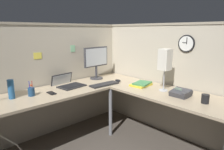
# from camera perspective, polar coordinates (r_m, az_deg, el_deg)

# --- Properties ---
(ground_plane) EXTENTS (6.80, 6.80, 0.00)m
(ground_plane) POSITION_cam_1_polar(r_m,az_deg,el_deg) (2.90, -0.58, -18.42)
(ground_plane) COLOR #4C443D
(cubicle_wall_back) EXTENTS (2.57, 0.12, 1.58)m
(cubicle_wall_back) POSITION_cam_1_polar(r_m,az_deg,el_deg) (3.09, -16.77, -1.10)
(cubicle_wall_back) COLOR #B7AD99
(cubicle_wall_back) RESTS_ON ground
(cubicle_wall_right) EXTENTS (0.12, 2.37, 1.58)m
(cubicle_wall_right) POSITION_cam_1_polar(r_m,az_deg,el_deg) (3.08, 14.82, -1.02)
(cubicle_wall_right) COLOR #B7AD99
(cubicle_wall_right) RESTS_ON ground
(desk) EXTENTS (2.35, 2.15, 0.73)m
(desk) POSITION_cam_1_polar(r_m,az_deg,el_deg) (2.51, -2.34, -7.54)
(desk) COLOR tan
(desk) RESTS_ON ground
(monitor) EXTENTS (0.46, 0.20, 0.50)m
(monitor) POSITION_cam_1_polar(r_m,az_deg,el_deg) (3.20, -4.43, 4.07)
(monitor) COLOR #38383D
(monitor) RESTS_ON desk
(laptop) EXTENTS (0.38, 0.42, 0.22)m
(laptop) POSITION_cam_1_polar(r_m,az_deg,el_deg) (2.91, -12.32, -2.42)
(laptop) COLOR #232326
(laptop) RESTS_ON desk
(keyboard) EXTENTS (0.44, 0.16, 0.02)m
(keyboard) POSITION_cam_1_polar(r_m,az_deg,el_deg) (2.87, -2.11, -2.62)
(keyboard) COLOR #232326
(keyboard) RESTS_ON desk
(computer_mouse) EXTENTS (0.06, 0.10, 0.03)m
(computer_mouse) POSITION_cam_1_polar(r_m,az_deg,el_deg) (3.06, 1.64, -1.55)
(computer_mouse) COLOR black
(computer_mouse) RESTS_ON desk
(pen_cup) EXTENTS (0.08, 0.08, 0.18)m
(pen_cup) POSITION_cam_1_polar(r_m,az_deg,el_deg) (2.58, -21.54, -4.30)
(pen_cup) COLOR navy
(pen_cup) RESTS_ON desk
(cell_phone) EXTENTS (0.07, 0.15, 0.01)m
(cell_phone) POSITION_cam_1_polar(r_m,az_deg,el_deg) (2.61, -16.48, -4.85)
(cell_phone) COLOR black
(cell_phone) RESTS_ON desk
(thermos_flask) EXTENTS (0.07, 0.07, 0.22)m
(thermos_flask) POSITION_cam_1_polar(r_m,az_deg,el_deg) (2.56, -26.28, -3.56)
(thermos_flask) COLOR #26598C
(thermos_flask) RESTS_ON desk
(office_phone) EXTENTS (0.19, 0.21, 0.11)m
(office_phone) POSITION_cam_1_polar(r_m,az_deg,el_deg) (2.52, 18.67, -4.87)
(office_phone) COLOR #38383D
(office_phone) RESTS_ON desk
(book_stack) EXTENTS (0.31, 0.25, 0.04)m
(book_stack) POSITION_cam_1_polar(r_m,az_deg,el_deg) (2.88, 8.20, -2.51)
(book_stack) COLOR yellow
(book_stack) RESTS_ON desk
(desk_lamp_paper) EXTENTS (0.13, 0.13, 0.53)m
(desk_lamp_paper) POSITION_cam_1_polar(r_m,az_deg,el_deg) (2.61, 14.52, 3.82)
(desk_lamp_paper) COLOR #B7BABF
(desk_lamp_paper) RESTS_ON desk
(coffee_mug) EXTENTS (0.08, 0.08, 0.10)m
(coffee_mug) POSITION_cam_1_polar(r_m,az_deg,el_deg) (2.38, 24.52, -6.06)
(coffee_mug) COLOR black
(coffee_mug) RESTS_ON desk
(wall_clock) EXTENTS (0.04, 0.22, 0.22)m
(wall_clock) POSITION_cam_1_polar(r_m,az_deg,el_deg) (2.81, 20.04, 8.23)
(wall_clock) COLOR black
(pinned_note_middle) EXTENTS (0.11, 0.00, 0.09)m
(pinned_note_middle) POSITION_cam_1_polar(r_m,az_deg,el_deg) (2.90, -19.98, 5.05)
(pinned_note_middle) COLOR #EAD84C
(pinned_note_rightmost) EXTENTS (0.08, 0.00, 0.10)m
(pinned_note_rightmost) POSITION_cam_1_polar(r_m,az_deg,el_deg) (3.15, -10.83, 7.24)
(pinned_note_rightmost) COLOR #8CCC99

